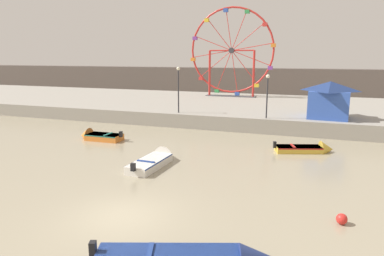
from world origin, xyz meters
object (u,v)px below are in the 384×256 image
object	(u,v)px
motorboat_orange_hull	(97,136)
promenade_lamp_near	(267,90)
motorboat_mustard_yellow	(309,149)
ferris_wheel_red_frame	(232,52)
carnival_booth_blue_tent	(329,99)
mooring_buoy_orange	(342,219)
promenade_lamp_far	(178,83)
motorboat_white_red_stripe	(156,160)

from	to	relation	value
motorboat_orange_hull	promenade_lamp_near	xyz separation A→B (m)	(12.31, 6.99, 3.49)
motorboat_mustard_yellow	ferris_wheel_red_frame	distance (m)	23.83
motorboat_mustard_yellow	promenade_lamp_near	xyz separation A→B (m)	(-3.71, 5.23, 3.53)
carnival_booth_blue_tent	motorboat_mustard_yellow	bearing A→B (deg)	-95.51
motorboat_mustard_yellow	promenade_lamp_near	world-z (taller)	promenade_lamp_near
carnival_booth_blue_tent	mooring_buoy_orange	distance (m)	18.16
ferris_wheel_red_frame	mooring_buoy_orange	bearing A→B (deg)	-69.07
promenade_lamp_far	motorboat_orange_hull	bearing A→B (deg)	-119.63
motorboat_orange_hull	motorboat_white_red_stripe	distance (m)	8.35
promenade_lamp_near	mooring_buoy_orange	world-z (taller)	promenade_lamp_near
motorboat_orange_hull	promenade_lamp_near	bearing A→B (deg)	-151.21
motorboat_white_red_stripe	promenade_lamp_far	world-z (taller)	promenade_lamp_far
carnival_booth_blue_tent	ferris_wheel_red_frame	bearing A→B (deg)	136.50
motorboat_orange_hull	mooring_buoy_orange	xyz separation A→B (m)	(17.53, -9.07, -0.05)
mooring_buoy_orange	promenade_lamp_near	bearing A→B (deg)	108.00
motorboat_orange_hull	carnival_booth_blue_tent	distance (m)	19.66
mooring_buoy_orange	carnival_booth_blue_tent	bearing A→B (deg)	90.63
promenade_lamp_near	promenade_lamp_far	size ratio (longest dim) A/B	0.87
ferris_wheel_red_frame	mooring_buoy_orange	world-z (taller)	ferris_wheel_red_frame
promenade_lamp_far	ferris_wheel_red_frame	bearing A→B (deg)	84.27
motorboat_orange_hull	promenade_lamp_near	size ratio (longest dim) A/B	1.01
motorboat_orange_hull	mooring_buoy_orange	world-z (taller)	motorboat_orange_hull
motorboat_mustard_yellow	mooring_buoy_orange	world-z (taller)	motorboat_mustard_yellow
promenade_lamp_near	carnival_booth_blue_tent	bearing A→B (deg)	20.63
motorboat_mustard_yellow	carnival_booth_blue_tent	xyz separation A→B (m)	(1.31, 7.12, 2.71)
motorboat_mustard_yellow	ferris_wheel_red_frame	world-z (taller)	ferris_wheel_red_frame
carnival_booth_blue_tent	promenade_lamp_near	world-z (taller)	promenade_lamp_near
promenade_lamp_far	mooring_buoy_orange	distance (m)	21.46
carnival_booth_blue_tent	promenade_lamp_far	xyz separation A→B (m)	(-13.22, -1.64, 1.12)
carnival_booth_blue_tent	promenade_lamp_near	bearing A→B (deg)	-154.45
promenade_lamp_near	motorboat_orange_hull	bearing A→B (deg)	-150.41
ferris_wheel_red_frame	motorboat_white_red_stripe	bearing A→B (deg)	-86.61
motorboat_white_red_stripe	carnival_booth_blue_tent	world-z (taller)	carnival_booth_blue_tent
motorboat_white_red_stripe	mooring_buoy_orange	size ratio (longest dim) A/B	10.74
motorboat_mustard_yellow	motorboat_orange_hull	world-z (taller)	motorboat_orange_hull
ferris_wheel_red_frame	carnival_booth_blue_tent	world-z (taller)	ferris_wheel_red_frame
promenade_lamp_near	ferris_wheel_red_frame	bearing A→B (deg)	113.93
motorboat_mustard_yellow	carnival_booth_blue_tent	bearing A→B (deg)	61.35
motorboat_orange_hull	promenade_lamp_far	size ratio (longest dim) A/B	0.89
motorboat_white_red_stripe	ferris_wheel_red_frame	xyz separation A→B (m)	(-1.56, 26.37, 6.74)
motorboat_white_red_stripe	promenade_lamp_near	world-z (taller)	promenade_lamp_near
motorboat_white_red_stripe	carnival_booth_blue_tent	bearing A→B (deg)	-35.31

